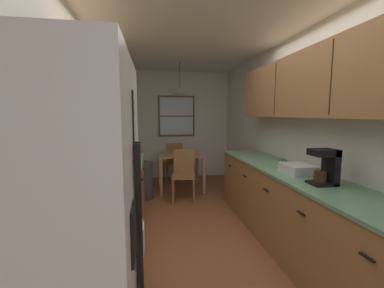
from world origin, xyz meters
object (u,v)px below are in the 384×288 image
dining_chair_far (174,160)px  coffee_maker (326,166)px  table_serving_bowl (177,153)px  refrigerator (61,258)px  storage_canister (102,174)px  mug_by_coffeemaker (281,162)px  microwave_over_range (69,92)px  dining_table (180,160)px  dining_chair_near (184,172)px  dish_rack (298,169)px  stove_range (95,256)px  trash_bin (145,180)px

dining_chair_far → coffee_maker: size_ratio=2.76×
table_serving_bowl → refrigerator: bearing=-103.7°
storage_canister → dining_chair_far: bearing=74.1°
coffee_maker → mug_by_coffeemaker: 0.85m
microwave_over_range → dining_table: 3.41m
dining_chair_near → dish_rack: 2.19m
dining_table → storage_canister: bearing=-111.0°
table_serving_bowl → dining_chair_far: bearing=91.0°
dining_table → mug_by_coffeemaker: mug_by_coffeemaker is taller
microwave_over_range → dish_rack: bearing=14.6°
refrigerator → dining_table: (0.97, 3.75, -0.27)m
dining_chair_near → dish_rack: bearing=-62.1°
dining_table → dining_chair_far: size_ratio=0.98×
stove_range → storage_canister: size_ratio=5.53×
storage_canister → dish_rack: bearing=3.3°
dining_chair_far → mug_by_coffeemaker: size_ratio=8.26×
microwave_over_range → storage_canister: bearing=76.0°
dining_table → dining_chair_near: dining_chair_near is taller
dining_chair_near → dining_chair_far: bearing=93.6°
dining_chair_far → table_serving_bowl: size_ratio=5.12×
refrigerator → dining_table: refrigerator is taller
coffee_maker → microwave_over_range: bearing=-176.5°
trash_bin → mug_by_coffeemaker: mug_by_coffeemaker is taller
dining_chair_near → table_serving_bowl: bearing=97.1°
dining_table → mug_by_coffeemaker: size_ratio=8.09×
table_serving_bowl → trash_bin: bearing=-148.8°
stove_range → storage_canister: bearing=90.7°
refrigerator → coffee_maker: bearing=23.0°
dining_chair_far → storage_canister: size_ratio=4.53×
microwave_over_range → dining_chair_near: 2.93m
dish_rack → refrigerator: bearing=-147.4°
refrigerator → storage_canister: (-0.03, 1.14, 0.11)m
storage_canister → coffee_maker: bearing=-8.7°
microwave_over_range → dining_table: size_ratio=0.71×
dining_chair_far → refrigerator: bearing=-101.4°
microwave_over_range → dish_rack: microwave_over_range is taller
dining_chair_far → coffee_maker: coffee_maker is taller
storage_canister → dining_table: bearing=69.0°
stove_range → mug_by_coffeemaker: bearing=25.5°
dining_chair_near → coffee_maker: bearing=-66.5°
refrigerator → microwave_over_range: 1.07m
stove_range → mug_by_coffeemaker: size_ratio=10.10×
trash_bin → storage_canister: 2.27m
coffee_maker → table_serving_bowl: size_ratio=1.85×
stove_range → dining_chair_far: 3.76m
storage_canister → coffee_maker: 2.02m
stove_range → storage_canister: stove_range is taller
dining_table → mug_by_coffeemaker: bearing=-63.6°
refrigerator → coffee_maker: 2.14m
mug_by_coffeemaker → trash_bin: bearing=137.0°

